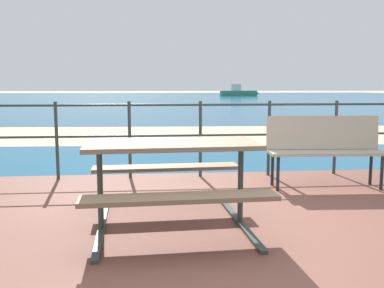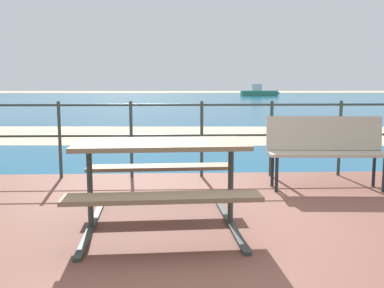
% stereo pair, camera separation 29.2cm
% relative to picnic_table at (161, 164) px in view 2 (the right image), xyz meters
% --- Properties ---
extents(ground_plane, '(240.00, 240.00, 0.00)m').
position_rel_picnic_table_xyz_m(ground_plane, '(0.51, -0.18, -0.64)').
color(ground_plane, tan).
extents(patio_paving, '(6.40, 5.20, 0.06)m').
position_rel_picnic_table_xyz_m(patio_paving, '(0.51, -0.18, -0.61)').
color(patio_paving, brown).
rests_on(patio_paving, ground).
extents(sea_water, '(90.00, 90.00, 0.01)m').
position_rel_picnic_table_xyz_m(sea_water, '(0.51, 39.82, -0.64)').
color(sea_water, '#145B84').
rests_on(sea_water, ground).
extents(beach_strip, '(54.16, 7.24, 0.01)m').
position_rel_picnic_table_xyz_m(beach_strip, '(0.51, 7.99, -0.64)').
color(beach_strip, beige).
rests_on(beach_strip, ground).
extents(picnic_table, '(1.57, 1.56, 0.78)m').
position_rel_picnic_table_xyz_m(picnic_table, '(0.00, 0.00, 0.00)').
color(picnic_table, '#7A6047').
rests_on(picnic_table, patio_paving).
extents(park_bench, '(1.47, 0.50, 0.89)m').
position_rel_picnic_table_xyz_m(park_bench, '(2.01, 1.43, -0.04)').
color(park_bench, tan).
rests_on(park_bench, patio_paving).
extents(railing_fence, '(5.94, 0.04, 1.07)m').
position_rel_picnic_table_xyz_m(railing_fence, '(0.51, 2.17, 0.07)').
color(railing_fence, '#2D3833').
rests_on(railing_fence, patio_paving).
extents(boat_near, '(5.62, 1.58, 1.62)m').
position_rel_picnic_table_xyz_m(boat_near, '(11.96, 54.69, -0.13)').
color(boat_near, '#338466').
rests_on(boat_near, sea_water).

